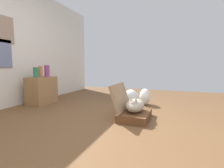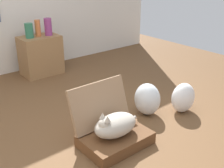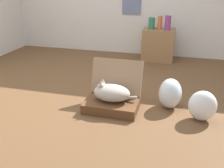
{
  "view_description": "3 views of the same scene",
  "coord_description": "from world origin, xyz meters",
  "px_view_note": "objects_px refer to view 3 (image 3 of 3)",
  "views": [
    {
      "loc": [
        -2.1,
        -0.91,
        0.83
      ],
      "look_at": [
        0.43,
        0.06,
        0.54
      ],
      "focal_mm": 26.41,
      "sensor_mm": 36.0,
      "label": 1
    },
    {
      "loc": [
        -1.03,
        -2.05,
        1.59
      ],
      "look_at": [
        0.51,
        -0.15,
        0.54
      ],
      "focal_mm": 44.9,
      "sensor_mm": 36.0,
      "label": 2
    },
    {
      "loc": [
        1.12,
        -3.0,
        1.48
      ],
      "look_at": [
        0.36,
        -0.17,
        0.26
      ],
      "focal_mm": 41.03,
      "sensor_mm": 36.0,
      "label": 3
    }
  ],
  "objects_px": {
    "plastic_bag_white": "(170,93)",
    "vase_tall": "(152,23)",
    "suitcase_base": "(112,105)",
    "cat": "(111,92)",
    "side_table": "(158,45)",
    "plastic_bag_clear": "(202,106)",
    "vase_short": "(168,23)",
    "vase_round": "(160,23)"
  },
  "relations": [
    {
      "from": "cat",
      "to": "vase_tall",
      "type": "distance_m",
      "value": 2.23
    },
    {
      "from": "suitcase_base",
      "to": "cat",
      "type": "relative_size",
      "value": 1.23
    },
    {
      "from": "suitcase_base",
      "to": "cat",
      "type": "distance_m",
      "value": 0.16
    },
    {
      "from": "side_table",
      "to": "cat",
      "type": "bearing_deg",
      "value": -98.74
    },
    {
      "from": "suitcase_base",
      "to": "plastic_bag_clear",
      "type": "height_order",
      "value": "plastic_bag_clear"
    },
    {
      "from": "plastic_bag_clear",
      "to": "vase_round",
      "type": "distance_m",
      "value": 2.35
    },
    {
      "from": "plastic_bag_clear",
      "to": "side_table",
      "type": "xyz_separation_m",
      "value": [
        -0.7,
        2.17,
        0.12
      ]
    },
    {
      "from": "vase_short",
      "to": "side_table",
      "type": "bearing_deg",
      "value": 166.86
    },
    {
      "from": "vase_short",
      "to": "cat",
      "type": "bearing_deg",
      "value": -102.66
    },
    {
      "from": "vase_tall",
      "to": "vase_round",
      "type": "distance_m",
      "value": 0.15
    },
    {
      "from": "plastic_bag_white",
      "to": "vase_round",
      "type": "relative_size",
      "value": 1.53
    },
    {
      "from": "vase_tall",
      "to": "plastic_bag_clear",
      "type": "bearing_deg",
      "value": -68.42
    },
    {
      "from": "plastic_bag_white",
      "to": "vase_short",
      "type": "height_order",
      "value": "vase_short"
    },
    {
      "from": "vase_tall",
      "to": "cat",
      "type": "bearing_deg",
      "value": -94.98
    },
    {
      "from": "side_table",
      "to": "vase_tall",
      "type": "distance_m",
      "value": 0.43
    },
    {
      "from": "cat",
      "to": "plastic_bag_white",
      "type": "xyz_separation_m",
      "value": [
        0.68,
        0.24,
        -0.04
      ]
    },
    {
      "from": "plastic_bag_white",
      "to": "vase_tall",
      "type": "bearing_deg",
      "value": 104.19
    },
    {
      "from": "plastic_bag_white",
      "to": "vase_tall",
      "type": "relative_size",
      "value": 1.72
    },
    {
      "from": "suitcase_base",
      "to": "side_table",
      "type": "distance_m",
      "value": 2.23
    },
    {
      "from": "vase_round",
      "to": "plastic_bag_clear",
      "type": "bearing_deg",
      "value": -72.07
    },
    {
      "from": "vase_tall",
      "to": "vase_round",
      "type": "relative_size",
      "value": 0.89
    },
    {
      "from": "plastic_bag_white",
      "to": "vase_round",
      "type": "height_order",
      "value": "vase_round"
    },
    {
      "from": "cat",
      "to": "vase_tall",
      "type": "relative_size",
      "value": 2.42
    },
    {
      "from": "plastic_bag_clear",
      "to": "side_table",
      "type": "relative_size",
      "value": 0.59
    },
    {
      "from": "side_table",
      "to": "vase_short",
      "type": "relative_size",
      "value": 2.31
    },
    {
      "from": "plastic_bag_white",
      "to": "plastic_bag_clear",
      "type": "height_order",
      "value": "plastic_bag_white"
    },
    {
      "from": "side_table",
      "to": "vase_short",
      "type": "xyz_separation_m",
      "value": [
        0.15,
        -0.03,
        0.43
      ]
    },
    {
      "from": "suitcase_base",
      "to": "plastic_bag_clear",
      "type": "xyz_separation_m",
      "value": [
        1.03,
        0.02,
        0.12
      ]
    },
    {
      "from": "cat",
      "to": "vase_tall",
      "type": "xyz_separation_m",
      "value": [
        0.19,
        2.17,
        0.48
      ]
    },
    {
      "from": "cat",
      "to": "vase_round",
      "type": "xyz_separation_m",
      "value": [
        0.34,
        2.2,
        0.49
      ]
    },
    {
      "from": "suitcase_base",
      "to": "vase_tall",
      "type": "height_order",
      "value": "vase_tall"
    },
    {
      "from": "side_table",
      "to": "suitcase_base",
      "type": "bearing_deg",
      "value": -98.49
    },
    {
      "from": "suitcase_base",
      "to": "vase_tall",
      "type": "xyz_separation_m",
      "value": [
        0.18,
        2.17,
        0.64
      ]
    },
    {
      "from": "suitcase_base",
      "to": "vase_round",
      "type": "distance_m",
      "value": 2.32
    },
    {
      "from": "side_table",
      "to": "vase_round",
      "type": "height_order",
      "value": "vase_round"
    },
    {
      "from": "plastic_bag_white",
      "to": "vase_short",
      "type": "relative_size",
      "value": 1.43
    },
    {
      "from": "cat",
      "to": "plastic_bag_white",
      "type": "height_order",
      "value": "cat"
    },
    {
      "from": "suitcase_base",
      "to": "plastic_bag_white",
      "type": "bearing_deg",
      "value": 19.75
    },
    {
      "from": "plastic_bag_white",
      "to": "side_table",
      "type": "bearing_deg",
      "value": 99.95
    },
    {
      "from": "vase_short",
      "to": "vase_round",
      "type": "xyz_separation_m",
      "value": [
        -0.15,
        0.04,
        -0.01
      ]
    },
    {
      "from": "cat",
      "to": "plastic_bag_clear",
      "type": "relative_size",
      "value": 1.49
    },
    {
      "from": "plastic_bag_white",
      "to": "plastic_bag_clear",
      "type": "relative_size",
      "value": 1.06
    }
  ]
}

